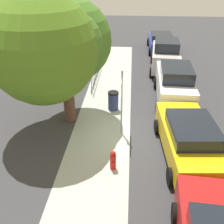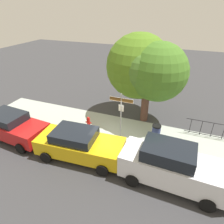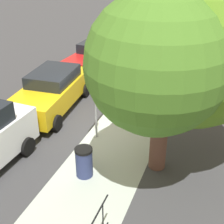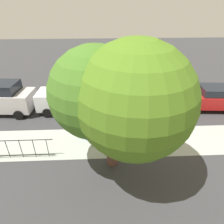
% 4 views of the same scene
% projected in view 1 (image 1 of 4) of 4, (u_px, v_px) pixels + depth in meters
% --- Properties ---
extents(ground_plane, '(60.00, 60.00, 0.00)m').
position_uv_depth(ground_plane, '(130.00, 136.00, 11.77)').
color(ground_plane, '#38383A').
extents(sidewalk_strip, '(24.00, 2.60, 0.00)m').
position_uv_depth(sidewalk_strip, '(105.00, 112.00, 13.58)').
color(sidewalk_strip, '#A6AFA4').
rests_on(sidewalk_strip, ground_plane).
extents(street_sign, '(1.46, 0.07, 2.95)m').
position_uv_depth(street_sign, '(122.00, 92.00, 10.97)').
color(street_sign, '#9EA0A5').
rests_on(street_sign, ground_plane).
extents(shade_tree, '(5.54, 4.86, 5.91)m').
position_uv_depth(shade_tree, '(56.00, 46.00, 10.94)').
color(shade_tree, brown).
rests_on(shade_tree, ground_plane).
extents(car_yellow, '(4.76, 2.32, 1.66)m').
position_uv_depth(car_yellow, '(189.00, 138.00, 10.12)').
color(car_yellow, gold).
rests_on(car_yellow, ground_plane).
extents(car_white, '(4.76, 2.11, 2.07)m').
position_uv_depth(car_white, '(175.00, 84.00, 14.20)').
color(car_white, white).
rests_on(car_white, ground_plane).
extents(car_silver, '(4.39, 2.29, 2.17)m').
position_uv_depth(car_silver, '(166.00, 55.00, 18.35)').
color(car_silver, beige).
rests_on(car_silver, ground_plane).
extents(car_blue, '(4.35, 2.11, 1.51)m').
position_uv_depth(car_blue, '(161.00, 41.00, 22.64)').
color(car_blue, '#283999').
rests_on(car_blue, ground_plane).
extents(iron_fence, '(4.48, 0.04, 1.07)m').
position_uv_depth(iron_fence, '(96.00, 72.00, 17.04)').
color(iron_fence, black).
rests_on(iron_fence, ground_plane).
extents(fire_hydrant, '(0.42, 0.22, 0.78)m').
position_uv_depth(fire_hydrant, '(113.00, 160.00, 9.73)').
color(fire_hydrant, red).
rests_on(fire_hydrant, ground_plane).
extents(trash_bin, '(0.55, 0.55, 0.98)m').
position_uv_depth(trash_bin, '(113.00, 101.00, 13.62)').
color(trash_bin, navy).
rests_on(trash_bin, ground_plane).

